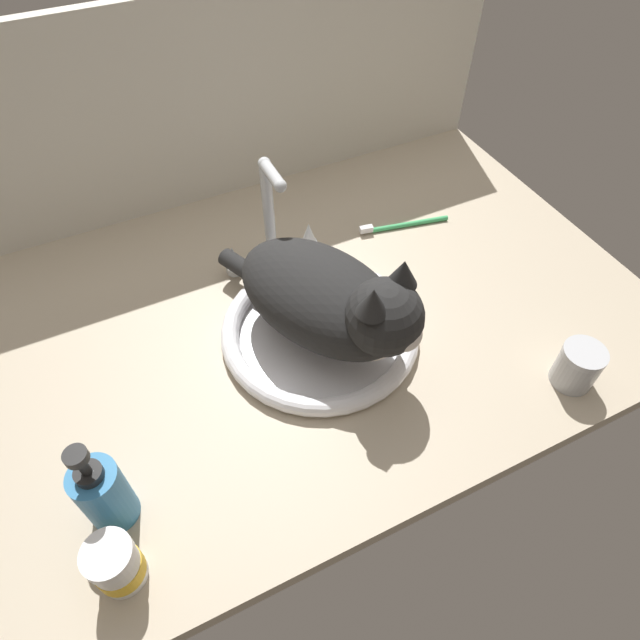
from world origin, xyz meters
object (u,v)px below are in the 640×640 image
toothbrush (402,225)px  pill_bottle (116,565)px  faucet (271,228)px  cat (333,302)px  metal_jar (578,366)px  soap_pump_bottle (104,494)px  sink_basin (320,330)px

toothbrush → pill_bottle: bearing=-147.3°
faucet → cat: faucet is taller
faucet → metal_jar: (31.68, -45.52, -4.52)cm
soap_pump_bottle → metal_jar: 69.87cm
soap_pump_bottle → toothbrush: size_ratio=0.91×
metal_jar → toothbrush: bearing=96.0°
faucet → cat: size_ratio=0.58×
soap_pump_bottle → faucet: bearing=43.6°
pill_bottle → soap_pump_bottle: soap_pump_bottle is taller
sink_basin → metal_jar: 40.62cm
faucet → metal_jar: faucet is taller
soap_pump_bottle → cat: bearing=18.7°
sink_basin → soap_pump_bottle: size_ratio=1.97×
faucet → soap_pump_bottle: 51.81cm
sink_basin → pill_bottle: 45.16cm
soap_pump_bottle → metal_jar: size_ratio=2.28×
soap_pump_bottle → metal_jar: bearing=-8.1°
sink_basin → metal_jar: (31.68, -25.31, 2.35)cm
faucet → pill_bottle: faucet is taller
pill_bottle → toothbrush: size_ratio=0.45×
sink_basin → soap_pump_bottle: 40.83cm
cat → toothbrush: 34.61cm
cat → soap_pump_bottle: 40.93cm
toothbrush → sink_basin: bearing=-146.2°
cat → pill_bottle: (-39.36, -21.40, -6.46)cm
pill_bottle → metal_jar: pill_bottle is taller
sink_basin → faucet: faucet is taller
metal_jar → faucet: bearing=124.8°
faucet → metal_jar: size_ratio=3.01×
metal_jar → toothbrush: size_ratio=0.40×
cat → sink_basin: bearing=114.0°
cat → toothbrush: (26.04, 20.60, -9.76)cm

